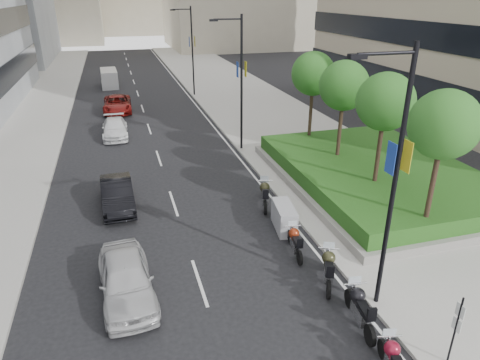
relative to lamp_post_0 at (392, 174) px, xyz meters
name	(u,v)px	position (x,y,z in m)	size (l,w,h in m)	color
ground	(272,350)	(-4.14, -1.00, -5.07)	(160.00, 160.00, 0.00)	black
sidewalk_right	(253,105)	(4.86, 29.00, -4.99)	(10.00, 100.00, 0.15)	#9E9B93
sidewalk_left	(20,122)	(-16.14, 29.00, -4.99)	(8.00, 100.00, 0.15)	#9E9B93
lane_edge	(200,110)	(-0.44, 29.00, -5.06)	(0.12, 100.00, 0.01)	silver
lane_centre	(144,114)	(-5.64, 29.00, -5.06)	(0.12, 100.00, 0.01)	silver
planter	(376,180)	(5.86, 9.00, -4.72)	(10.00, 14.00, 0.40)	gray
hedge	(377,170)	(5.86, 9.00, -4.12)	(9.40, 13.40, 0.80)	#203E11
tree_0	(444,125)	(4.36, 3.00, 0.36)	(2.80, 2.80, 6.30)	#332319
tree_1	(385,102)	(4.36, 7.00, 0.36)	(2.80, 2.80, 6.30)	#332319
tree_2	(344,86)	(4.36, 11.00, 0.36)	(2.80, 2.80, 6.30)	#332319
tree_3	(313,74)	(4.36, 15.00, 0.36)	(2.80, 2.80, 6.30)	#332319
lamp_post_0	(392,174)	(0.00, 0.00, 0.00)	(2.34, 0.45, 9.00)	black
lamp_post_1	(239,78)	(0.00, 17.00, 0.00)	(2.34, 0.45, 9.00)	black
lamp_post_2	(191,47)	(0.00, 35.00, 0.00)	(2.34, 0.45, 9.00)	black
parking_sign	(456,327)	(0.66, -3.00, -3.61)	(0.06, 0.32, 2.50)	black
motorcycle_2	(360,308)	(-0.96, -0.68, -4.41)	(0.82, 2.45, 1.22)	black
motorcycle_3	(328,268)	(-0.92, 1.64, -4.43)	(1.18, 2.24, 1.20)	black
motorcycle_4	(295,242)	(-1.35, 3.84, -4.49)	(0.72, 2.15, 1.07)	black
motorcycle_5	(284,217)	(-1.04, 5.88, -4.46)	(1.08, 2.11, 1.21)	black
motorcycle_6	(265,195)	(-1.12, 8.38, -4.41)	(0.98, 2.38, 1.22)	black
car_a	(126,279)	(-8.31, 2.88, -4.28)	(1.84, 4.59, 1.56)	#B9B9BB
car_b	(117,194)	(-8.43, 10.38, -4.34)	(1.54, 4.41, 1.45)	black
car_c	(115,128)	(-8.31, 22.68, -4.40)	(1.86, 4.56, 1.32)	white
car_d	(117,104)	(-7.93, 30.33, -4.32)	(2.48, 5.37, 1.49)	maroon
delivery_van	(109,79)	(-8.50, 42.57, -4.15)	(1.93, 4.72, 1.95)	silver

